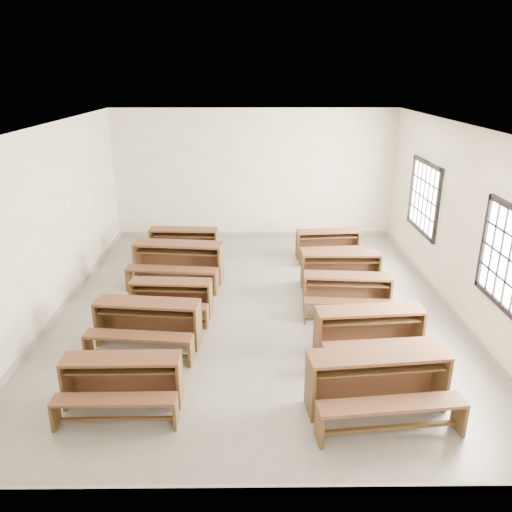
{
  "coord_description": "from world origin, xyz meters",
  "views": [
    {
      "loc": [
        -0.08,
        -8.13,
        4.02
      ],
      "look_at": [
        0.0,
        0.0,
        1.0
      ],
      "focal_mm": 35.0,
      "sensor_mm": 36.0,
      "label": 1
    }
  ],
  "objects_px": {
    "desk_set_2": "(171,296)",
    "desk_set_5": "(378,379)",
    "desk_set_3": "(178,259)",
    "desk_set_4": "(184,241)",
    "desk_set_9": "(328,242)",
    "desk_set_7": "(347,291)",
    "desk_set_6": "(370,329)",
    "desk_set_8": "(341,267)",
    "desk_set_0": "(122,379)",
    "desk_set_1": "(147,321)"
  },
  "relations": [
    {
      "from": "desk_set_2",
      "to": "desk_set_5",
      "type": "distance_m",
      "value": 3.97
    },
    {
      "from": "desk_set_3",
      "to": "desk_set_5",
      "type": "bearing_deg",
      "value": -47.1
    },
    {
      "from": "desk_set_3",
      "to": "desk_set_4",
      "type": "relative_size",
      "value": 1.2
    },
    {
      "from": "desk_set_4",
      "to": "desk_set_9",
      "type": "height_order",
      "value": "desk_set_4"
    },
    {
      "from": "desk_set_4",
      "to": "desk_set_7",
      "type": "bearing_deg",
      "value": -37.41
    },
    {
      "from": "desk_set_2",
      "to": "desk_set_6",
      "type": "bearing_deg",
      "value": -18.69
    },
    {
      "from": "desk_set_4",
      "to": "desk_set_9",
      "type": "xyz_separation_m",
      "value": [
        3.27,
        -0.01,
        -0.03
      ]
    },
    {
      "from": "desk_set_2",
      "to": "desk_set_4",
      "type": "xyz_separation_m",
      "value": [
        -0.13,
        2.84,
        0.03
      ]
    },
    {
      "from": "desk_set_3",
      "to": "desk_set_8",
      "type": "relative_size",
      "value": 1.22
    },
    {
      "from": "desk_set_2",
      "to": "desk_set_5",
      "type": "bearing_deg",
      "value": -38.04
    },
    {
      "from": "desk_set_5",
      "to": "desk_set_6",
      "type": "bearing_deg",
      "value": 75.59
    },
    {
      "from": "desk_set_2",
      "to": "desk_set_9",
      "type": "bearing_deg",
      "value": 45.91
    },
    {
      "from": "desk_set_4",
      "to": "desk_set_9",
      "type": "relative_size",
      "value": 1.07
    },
    {
      "from": "desk_set_5",
      "to": "desk_set_6",
      "type": "distance_m",
      "value": 1.36
    },
    {
      "from": "desk_set_8",
      "to": "desk_set_9",
      "type": "bearing_deg",
      "value": 91.16
    },
    {
      "from": "desk_set_6",
      "to": "desk_set_0",
      "type": "bearing_deg",
      "value": -165.5
    },
    {
      "from": "desk_set_4",
      "to": "desk_set_7",
      "type": "height_order",
      "value": "desk_set_4"
    },
    {
      "from": "desk_set_0",
      "to": "desk_set_5",
      "type": "bearing_deg",
      "value": -3.11
    },
    {
      "from": "desk_set_3",
      "to": "desk_set_8",
      "type": "height_order",
      "value": "desk_set_3"
    },
    {
      "from": "desk_set_3",
      "to": "desk_set_7",
      "type": "height_order",
      "value": "desk_set_3"
    },
    {
      "from": "desk_set_0",
      "to": "desk_set_2",
      "type": "relative_size",
      "value": 1.03
    },
    {
      "from": "desk_set_6",
      "to": "desk_set_9",
      "type": "relative_size",
      "value": 1.13
    },
    {
      "from": "desk_set_1",
      "to": "desk_set_2",
      "type": "distance_m",
      "value": 1.05
    },
    {
      "from": "desk_set_7",
      "to": "desk_set_5",
      "type": "bearing_deg",
      "value": -87.8
    },
    {
      "from": "desk_set_3",
      "to": "desk_set_6",
      "type": "distance_m",
      "value": 4.3
    },
    {
      "from": "desk_set_7",
      "to": "desk_set_9",
      "type": "distance_m",
      "value": 2.74
    },
    {
      "from": "desk_set_6",
      "to": "desk_set_8",
      "type": "height_order",
      "value": "desk_set_6"
    },
    {
      "from": "desk_set_0",
      "to": "desk_set_2",
      "type": "bearing_deg",
      "value": 83.97
    },
    {
      "from": "desk_set_1",
      "to": "desk_set_0",
      "type": "bearing_deg",
      "value": -84.78
    },
    {
      "from": "desk_set_6",
      "to": "desk_set_8",
      "type": "distance_m",
      "value": 2.52
    },
    {
      "from": "desk_set_4",
      "to": "desk_set_6",
      "type": "bearing_deg",
      "value": -48.53
    },
    {
      "from": "desk_set_1",
      "to": "desk_set_2",
      "type": "xyz_separation_m",
      "value": [
        0.21,
        1.02,
        -0.05
      ]
    },
    {
      "from": "desk_set_1",
      "to": "desk_set_4",
      "type": "height_order",
      "value": "desk_set_1"
    },
    {
      "from": "desk_set_1",
      "to": "desk_set_7",
      "type": "height_order",
      "value": "desk_set_1"
    },
    {
      "from": "desk_set_9",
      "to": "desk_set_8",
      "type": "bearing_deg",
      "value": -94.06
    },
    {
      "from": "desk_set_9",
      "to": "desk_set_0",
      "type": "bearing_deg",
      "value": -126.89
    },
    {
      "from": "desk_set_3",
      "to": "desk_set_9",
      "type": "distance_m",
      "value": 3.48
    },
    {
      "from": "desk_set_2",
      "to": "desk_set_8",
      "type": "xyz_separation_m",
      "value": [
        3.15,
        1.22,
        0.04
      ]
    },
    {
      "from": "desk_set_6",
      "to": "desk_set_8",
      "type": "relative_size",
      "value": 1.08
    },
    {
      "from": "desk_set_9",
      "to": "desk_set_2",
      "type": "bearing_deg",
      "value": -142.51
    },
    {
      "from": "desk_set_8",
      "to": "desk_set_5",
      "type": "bearing_deg",
      "value": -92.26
    },
    {
      "from": "desk_set_6",
      "to": "desk_set_4",
      "type": "bearing_deg",
      "value": 123.45
    },
    {
      "from": "desk_set_2",
      "to": "desk_set_6",
      "type": "height_order",
      "value": "desk_set_6"
    },
    {
      "from": "desk_set_0",
      "to": "desk_set_4",
      "type": "relative_size",
      "value": 0.95
    },
    {
      "from": "desk_set_1",
      "to": "desk_set_3",
      "type": "xyz_separation_m",
      "value": [
        0.13,
        2.54,
        0.05
      ]
    },
    {
      "from": "desk_set_9",
      "to": "desk_set_4",
      "type": "bearing_deg",
      "value": 175.27
    },
    {
      "from": "desk_set_0",
      "to": "desk_set_4",
      "type": "height_order",
      "value": "desk_set_4"
    },
    {
      "from": "desk_set_0",
      "to": "desk_set_6",
      "type": "height_order",
      "value": "desk_set_6"
    },
    {
      "from": "desk_set_5",
      "to": "desk_set_0",
      "type": "bearing_deg",
      "value": 171.53
    },
    {
      "from": "desk_set_7",
      "to": "desk_set_1",
      "type": "bearing_deg",
      "value": -156.42
    }
  ]
}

